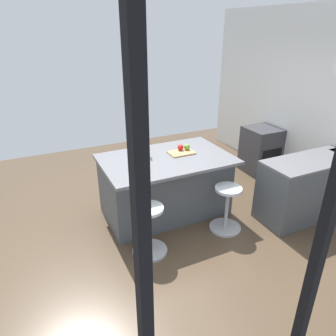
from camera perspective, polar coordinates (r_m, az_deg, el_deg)
ground_plane at (r=4.67m, az=0.78°, el=-9.02°), size 6.94×6.94×0.00m
interior_partition_left at (r=5.68m, az=25.70°, el=10.79°), size 0.15×5.34×2.92m
sink_cabinet at (r=5.28m, az=27.44°, el=-2.18°), size 2.34×0.60×1.17m
oven_range at (r=6.21m, az=16.65°, el=3.21°), size 0.60×0.61×0.86m
kitchen_island at (r=4.58m, az=-0.52°, el=-3.10°), size 1.81×1.17×0.91m
stool_by_window at (r=4.34m, az=10.70°, el=-7.54°), size 0.44×0.44×0.65m
stool_middle at (r=3.87m, az=-3.46°, el=-11.52°), size 0.44×0.44×0.65m
cutting_board at (r=4.50m, az=2.48°, el=2.82°), size 0.36×0.24×0.02m
apple_red at (r=4.56m, az=2.31°, el=3.81°), size 0.09×0.09×0.09m
apple_green at (r=4.58m, az=3.51°, el=3.88°), size 0.09×0.09×0.09m
water_bottle at (r=4.39m, az=-3.95°, el=3.77°), size 0.06×0.06×0.31m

